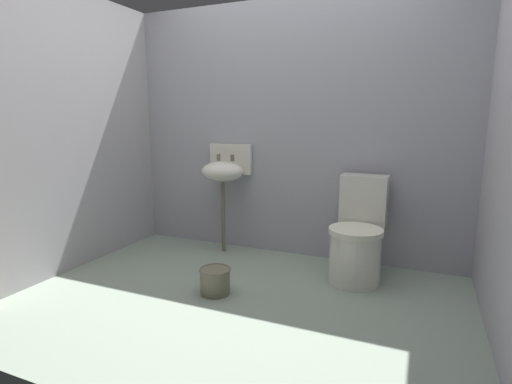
% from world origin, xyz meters
% --- Properties ---
extents(ground_plane, '(3.41, 2.41, 0.08)m').
position_xyz_m(ground_plane, '(0.00, 0.00, -0.04)').
color(ground_plane, gray).
extents(wall_back, '(3.41, 0.10, 2.22)m').
position_xyz_m(wall_back, '(0.00, 1.06, 1.11)').
color(wall_back, '#9B9CA6').
rests_on(wall_back, ground).
extents(wall_left, '(0.10, 2.21, 2.22)m').
position_xyz_m(wall_left, '(-1.55, 0.10, 1.11)').
color(wall_left, '#9E9BA1').
rests_on(wall_left, ground).
extents(toilet_near_wall, '(0.41, 0.60, 0.78)m').
position_xyz_m(toilet_near_wall, '(0.67, 0.66, 0.32)').
color(toilet_near_wall, silver).
rests_on(toilet_near_wall, ground).
extents(sink, '(0.42, 0.34, 0.99)m').
position_xyz_m(sink, '(-0.57, 0.84, 0.75)').
color(sink, '#68634F').
rests_on(sink, ground).
extents(bucket, '(0.23, 0.23, 0.19)m').
position_xyz_m(bucket, '(-0.20, -0.02, 0.10)').
color(bucket, '#68634F').
rests_on(bucket, ground).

